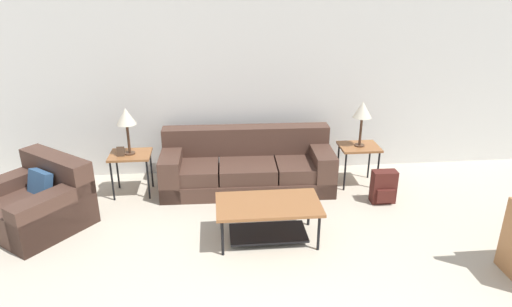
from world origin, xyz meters
The scene contains 10 objects.
wall_back centered at (0.00, 4.71, 1.30)m, with size 9.12×0.06×2.60m.
couch centered at (-0.02, 4.08, 0.30)m, with size 2.39×0.93×0.82m.
armchair centered at (-2.61, 3.29, 0.29)m, with size 1.48×1.47×0.80m.
coffee_table centered at (0.11, 2.70, 0.35)m, with size 1.17×0.65×0.47m.
side_table_left centered at (-1.61, 4.03, 0.53)m, with size 0.55×0.45×0.59m.
side_table_right centered at (1.56, 4.03, 0.53)m, with size 0.55×0.45×0.59m.
table_lamp_left centered at (-1.61, 4.03, 1.10)m, with size 0.26×0.26×0.64m.
table_lamp_right centered at (1.56, 4.03, 1.10)m, with size 0.26×0.26×0.64m.
backpack centered at (1.74, 3.45, 0.22)m, with size 0.32×0.24×0.45m.
picture_frame centered at (-1.71, 3.96, 0.66)m, with size 0.10×0.04×0.13m.
Camera 1 is at (-0.46, -1.78, 2.90)m, focal length 32.00 mm.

